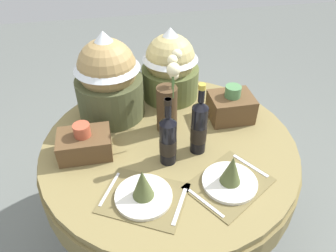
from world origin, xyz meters
TOP-DOWN VIEW (x-y plane):
  - ground at (0.00, 0.00)m, footprint 8.00×8.00m
  - dining_table at (0.00, 0.00)m, footprint 1.29×1.29m
  - place_setting_left at (-0.17, -0.32)m, footprint 0.42×0.39m
  - place_setting_right at (0.20, -0.32)m, footprint 0.43×0.40m
  - flower_vase at (0.02, 0.11)m, footprint 0.14×0.22m
  - wine_bottle_left at (-0.03, -0.13)m, footprint 0.08×0.08m
  - wine_bottle_centre at (0.12, -0.08)m, footprint 0.08×0.08m
  - gift_tub_back_left at (-0.26, 0.31)m, footprint 0.36×0.36m
  - gift_tub_back_centre at (0.09, 0.43)m, footprint 0.33×0.33m
  - woven_basket_side_left at (-0.41, 0.00)m, footprint 0.25×0.17m
  - woven_basket_side_right at (0.37, 0.14)m, footprint 0.23×0.19m

SIDE VIEW (x-z plane):
  - ground at x=0.00m, z-range 0.00..0.00m
  - dining_table at x=0.00m, z-range 0.25..1.01m
  - place_setting_left at x=-0.17m, z-range 0.73..0.89m
  - place_setting_right at x=0.20m, z-range 0.73..0.89m
  - woven_basket_side_left at x=-0.41m, z-range 0.74..0.91m
  - woven_basket_side_right at x=0.37m, z-range 0.74..0.93m
  - wine_bottle_left at x=-0.03m, z-range 0.72..1.06m
  - wine_bottle_centre at x=0.12m, z-range 0.72..1.09m
  - flower_vase at x=0.02m, z-range 0.71..1.14m
  - gift_tub_back_centre at x=0.09m, z-range 0.77..1.19m
  - gift_tub_back_left at x=-0.26m, z-range 0.77..1.25m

